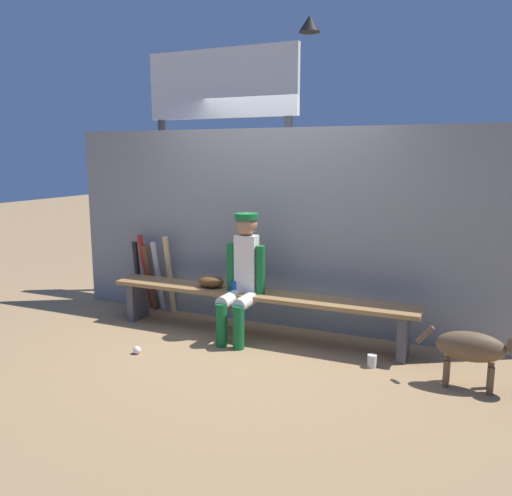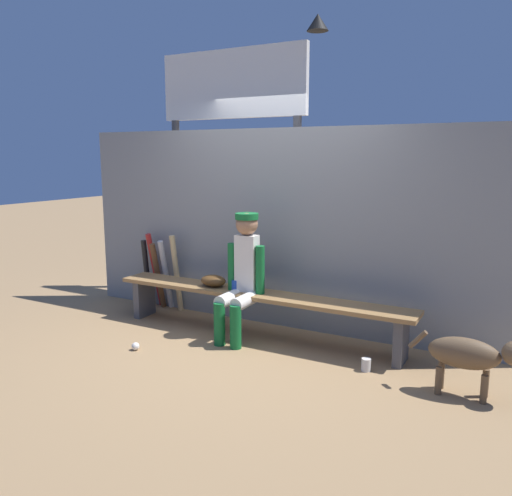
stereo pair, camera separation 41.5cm
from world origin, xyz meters
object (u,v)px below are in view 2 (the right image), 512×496
(baseball_glove, at_px, (213,281))
(bat_aluminum_silver, at_px, (166,275))
(bat_wood_natural, at_px, (176,274))
(bat_aluminum_red, at_px, (155,270))
(cup_on_bench, at_px, (236,285))
(dugout_bench, at_px, (256,301))
(cup_on_ground, at_px, (366,365))
(player_seated, at_px, (242,272))
(bat_aluminum_black, at_px, (147,273))
(baseball, at_px, (135,346))
(bat_wood_dark, at_px, (158,276))
(dog, at_px, (472,355))
(scoreboard, at_px, (237,112))

(baseball_glove, bearing_deg, bat_aluminum_silver, 160.15)
(bat_wood_natural, bearing_deg, bat_aluminum_red, 173.47)
(bat_aluminum_red, xyz_separation_m, cup_on_bench, (1.35, -0.39, 0.06))
(baseball_glove, height_order, bat_wood_natural, bat_wood_natural)
(dugout_bench, distance_m, cup_on_ground, 1.31)
(player_seated, bearing_deg, bat_aluminum_red, 162.71)
(bat_aluminum_black, height_order, baseball, bat_aluminum_black)
(bat_aluminum_silver, height_order, bat_wood_dark, bat_aluminum_silver)
(cup_on_bench, bearing_deg, bat_wood_natural, 160.94)
(cup_on_bench, bearing_deg, bat_aluminum_silver, 163.19)
(bat_wood_natural, bearing_deg, dog, -12.31)
(cup_on_ground, xyz_separation_m, dog, (0.83, -0.10, 0.28))
(baseball_glove, bearing_deg, bat_wood_natural, 156.49)
(player_seated, relative_size, cup_on_bench, 11.37)
(bat_aluminum_red, bearing_deg, cup_on_ground, -13.15)
(dugout_bench, xyz_separation_m, bat_aluminum_silver, (-1.38, 0.31, 0.05))
(bat_wood_natural, distance_m, bat_aluminum_silver, 0.16)
(bat_wood_natural, xyz_separation_m, cup_on_ground, (2.45, -0.61, -0.40))
(dugout_bench, relative_size, bat_wood_natural, 3.52)
(dugout_bench, bearing_deg, bat_aluminum_black, 169.76)
(baseball_glove, height_order, baseball, baseball_glove)
(player_seated, distance_m, bat_aluminum_black, 1.62)
(bat_wood_natural, xyz_separation_m, bat_aluminum_silver, (-0.16, 0.00, -0.03))
(baseball, bearing_deg, bat_aluminum_silver, 115.28)
(player_seated, distance_m, baseball, 1.23)
(bat_aluminum_red, height_order, cup_on_ground, bat_aluminum_red)
(bat_wood_dark, height_order, cup_on_ground, bat_wood_dark)
(bat_aluminum_silver, height_order, cup_on_ground, bat_aluminum_silver)
(scoreboard, xyz_separation_m, dog, (3.02, -1.68, -2.00))
(bat_aluminum_red, xyz_separation_m, scoreboard, (0.61, 0.92, 1.88))
(bat_wood_dark, distance_m, baseball, 1.38)
(baseball_glove, bearing_deg, bat_aluminum_red, 161.74)
(bat_wood_natural, bearing_deg, cup_on_ground, -14.07)
(bat_aluminum_red, bearing_deg, bat_aluminum_black, -148.88)
(player_seated, xyz_separation_m, bat_aluminum_black, (-1.55, 0.40, -0.26))
(dugout_bench, distance_m, bat_aluminum_silver, 1.41)
(player_seated, bearing_deg, bat_wood_natural, 159.56)
(bat_aluminum_black, height_order, scoreboard, scoreboard)
(bat_wood_natural, bearing_deg, cup_on_bench, -19.06)
(baseball_glove, height_order, cup_on_ground, baseball_glove)
(bat_aluminum_red, height_order, scoreboard, scoreboard)
(scoreboard, bearing_deg, dugout_bench, -52.86)
(player_seated, relative_size, bat_aluminum_red, 1.37)
(dugout_bench, height_order, cup_on_bench, cup_on_bench)
(player_seated, relative_size, bat_aluminum_silver, 1.46)
(bat_aluminum_black, bearing_deg, dog, -10.73)
(dog, bearing_deg, scoreboard, 150.98)
(bat_aluminum_black, bearing_deg, cup_on_ground, -11.80)
(player_seated, xyz_separation_m, bat_aluminum_red, (-1.46, 0.46, -0.22))
(dugout_bench, height_order, dog, dog)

